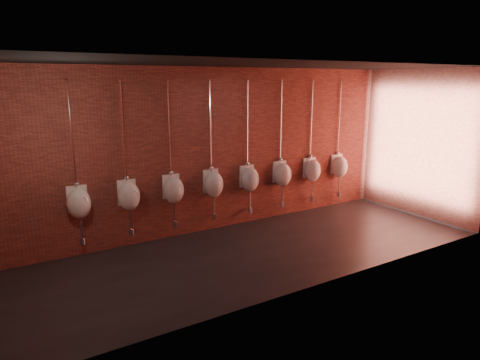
% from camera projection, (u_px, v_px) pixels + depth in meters
% --- Properties ---
extents(ground, '(8.50, 8.50, 0.00)m').
position_uv_depth(ground, '(258.00, 252.00, 7.54)').
color(ground, black).
rests_on(ground, ground).
extents(room_shell, '(8.54, 3.04, 3.22)m').
position_uv_depth(room_shell, '(260.00, 138.00, 7.08)').
color(room_shell, black).
rests_on(room_shell, ground).
extents(urinal_0, '(0.40, 0.35, 2.72)m').
position_uv_depth(urinal_0, '(79.00, 203.00, 7.08)').
color(urinal_0, white).
rests_on(urinal_0, ground).
extents(urinal_1, '(0.40, 0.35, 2.72)m').
position_uv_depth(urinal_1, '(129.00, 196.00, 7.51)').
color(urinal_1, white).
rests_on(urinal_1, ground).
extents(urinal_2, '(0.40, 0.35, 2.72)m').
position_uv_depth(urinal_2, '(173.00, 189.00, 7.94)').
color(urinal_2, white).
rests_on(urinal_2, ground).
extents(urinal_3, '(0.40, 0.35, 2.72)m').
position_uv_depth(urinal_3, '(214.00, 184.00, 8.37)').
color(urinal_3, white).
rests_on(urinal_3, ground).
extents(urinal_4, '(0.40, 0.35, 2.72)m').
position_uv_depth(urinal_4, '(250.00, 179.00, 8.80)').
color(urinal_4, white).
rests_on(urinal_4, ground).
extents(urinal_5, '(0.40, 0.35, 2.72)m').
position_uv_depth(urinal_5, '(282.00, 174.00, 9.23)').
color(urinal_5, white).
rests_on(urinal_5, ground).
extents(urinal_6, '(0.40, 0.35, 2.72)m').
position_uv_depth(urinal_6, '(312.00, 170.00, 9.66)').
color(urinal_6, white).
rests_on(urinal_6, ground).
extents(urinal_7, '(0.40, 0.35, 2.72)m').
position_uv_depth(urinal_7, '(340.00, 166.00, 10.09)').
color(urinal_7, white).
rests_on(urinal_7, ground).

